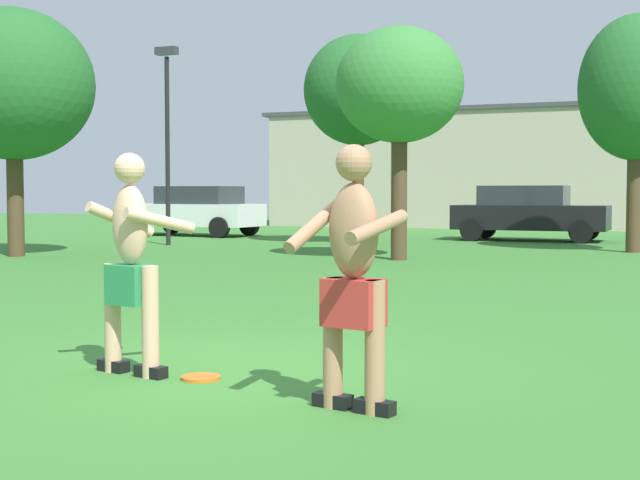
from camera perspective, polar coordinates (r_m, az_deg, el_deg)
ground_plane at (r=7.21m, az=-7.00°, el=-8.16°), size 80.00×80.00×0.00m
player_near at (r=6.97m, az=-11.99°, el=-1.17°), size 0.76×0.65×1.70m
player_in_red at (r=5.67m, az=2.13°, el=-1.98°), size 0.69×0.68×1.71m
frisbee at (r=6.81m, az=-7.64°, el=-8.73°), size 0.30×0.30×0.03m
car_black_near_post at (r=26.28m, az=13.22°, el=1.76°), size 4.31×2.05×1.58m
car_white_mid_lot at (r=28.71m, az=-7.96°, el=1.92°), size 4.40×2.22×1.58m
lamp_post at (r=23.84m, az=-9.75°, el=7.42°), size 0.60×0.24×5.18m
outbuilding_behind_lot at (r=36.68m, az=8.28°, el=4.52°), size 14.51×5.01×4.65m
tree_left_field at (r=21.96m, az=19.59°, el=9.11°), size 2.61×2.61×5.48m
tree_right_field at (r=23.92m, az=2.47°, el=9.50°), size 2.91×2.91×5.56m
tree_behind_players at (r=18.50m, az=5.12°, el=9.75°), size 2.62×2.62×4.77m
tree_near_building at (r=20.55m, az=-19.04°, el=9.36°), size 3.46×3.46×5.36m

